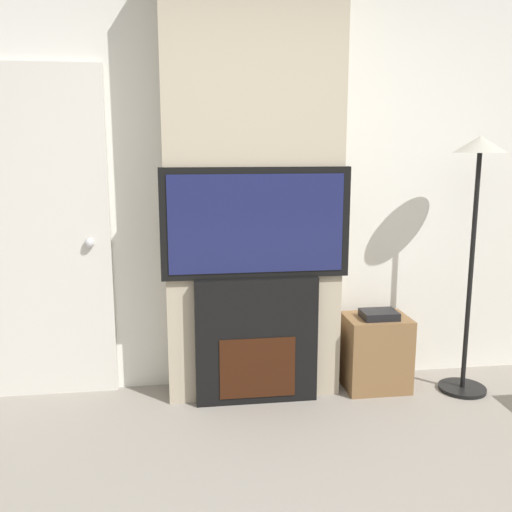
{
  "coord_description": "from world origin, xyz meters",
  "views": [
    {
      "loc": [
        -0.47,
        -1.66,
        1.6
      ],
      "look_at": [
        0.0,
        1.69,
        0.93
      ],
      "focal_mm": 40.0,
      "sensor_mm": 36.0,
      "label": 1
    }
  ],
  "objects_px": {
    "media_stand": "(376,351)",
    "fireplace": "(256,340)",
    "floor_lamp": "(476,201)",
    "television": "(256,223)"
  },
  "relations": [
    {
      "from": "media_stand",
      "to": "fireplace",
      "type": "bearing_deg",
      "value": -174.98
    },
    {
      "from": "television",
      "to": "media_stand",
      "type": "distance_m",
      "value": 1.2
    },
    {
      "from": "fireplace",
      "to": "floor_lamp",
      "type": "relative_size",
      "value": 0.48
    },
    {
      "from": "fireplace",
      "to": "floor_lamp",
      "type": "height_order",
      "value": "floor_lamp"
    },
    {
      "from": "fireplace",
      "to": "television",
      "type": "relative_size",
      "value": 0.7
    },
    {
      "from": "floor_lamp",
      "to": "media_stand",
      "type": "height_order",
      "value": "floor_lamp"
    },
    {
      "from": "floor_lamp",
      "to": "media_stand",
      "type": "relative_size",
      "value": 3.05
    },
    {
      "from": "fireplace",
      "to": "floor_lamp",
      "type": "xyz_separation_m",
      "value": [
        1.37,
        -0.05,
        0.85
      ]
    },
    {
      "from": "television",
      "to": "floor_lamp",
      "type": "distance_m",
      "value": 1.37
    },
    {
      "from": "floor_lamp",
      "to": "media_stand",
      "type": "xyz_separation_m",
      "value": [
        -0.56,
        0.12,
        -1.0
      ]
    }
  ]
}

